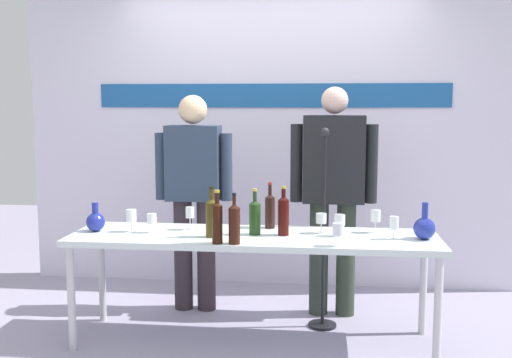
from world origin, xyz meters
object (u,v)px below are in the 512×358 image
wine_bottle_2 (255,216)px  wine_bottle_5 (212,216)px  wine_glass_left_1 (131,216)px  wine_glass_right_4 (376,216)px  decanter_blue_left (96,221)px  display_table (253,243)px  wine_bottle_1 (234,223)px  microphone_stand (323,263)px  wine_glass_right_1 (321,219)px  wine_glass_right_2 (394,223)px  wine_glass_right_3 (338,229)px  wine_glass_left_2 (152,219)px  decanter_blue_right (424,227)px  presenter_right (333,186)px  wine_bottle_0 (283,214)px  presenter_left (194,189)px  wine_glass_right_0 (340,220)px  wine_bottle_4 (217,221)px  wine_bottle_3 (270,210)px  wine_glass_left_0 (190,213)px

wine_bottle_2 → wine_bottle_5: (-0.27, -0.11, 0.01)m
wine_glass_left_1 → wine_glass_right_4: bearing=5.4°
decanter_blue_left → display_table: bearing=0.4°
wine_bottle_1 → microphone_stand: (0.54, 0.59, -0.39)m
wine_glass_right_1 → wine_glass_right_2: (0.46, -0.12, 0.00)m
wine_glass_right_3 → wine_glass_left_1: bearing=169.1°
wine_glass_left_2 → wine_glass_right_3: size_ratio=0.91×
decanter_blue_right → wine_glass_right_3: 0.60m
wine_glass_left_2 → display_table: bearing=0.6°
presenter_right → wine_bottle_1: size_ratio=5.40×
wine_bottle_0 → decanter_blue_left: bearing=-179.2°
wine_glass_left_1 → wine_glass_right_1: wine_glass_left_1 is taller
wine_glass_right_1 → microphone_stand: bearing=85.7°
presenter_left → wine_glass_right_0: size_ratio=11.51×
decanter_blue_left → wine_bottle_1: wine_bottle_1 is taller
wine_bottle_2 → wine_glass_right_0: bearing=0.7°
decanter_blue_right → wine_glass_left_1: size_ratio=1.57×
wine_bottle_0 → wine_glass_left_1: bearing=-179.7°
wine_bottle_0 → wine_bottle_4: size_ratio=0.98×
wine_bottle_3 → wine_bottle_4: size_ratio=0.96×
wine_bottle_0 → wine_glass_right_0: (0.36, 0.01, -0.04)m
display_table → wine_bottle_3: size_ratio=7.53×
wine_bottle_1 → microphone_stand: bearing=47.5°
wine_glass_left_1 → wine_bottle_1: bearing=-20.3°
display_table → wine_glass_right_3: size_ratio=17.00×
presenter_right → wine_glass_right_1: (-0.08, -0.50, -0.15)m
wine_glass_left_0 → wine_glass_left_2: bearing=-152.4°
wine_bottle_5 → wine_glass_left_2: 0.43m
wine_bottle_3 → wine_glass_left_0: bearing=-168.2°
decanter_blue_left → wine_glass_left_2: size_ratio=1.52×
display_table → wine_glass_right_2: wine_glass_right_2 is taller
wine_glass_left_1 → wine_bottle_3: bearing=13.5°
wine_glass_left_2 → presenter_left: bearing=75.7°
presenter_left → wine_glass_right_1: 1.09m
wine_glass_left_0 → wine_glass_right_4: bearing=2.1°
wine_bottle_5 → wine_glass_left_0: (-0.19, 0.21, -0.02)m
wine_bottle_0 → presenter_right: bearing=60.7°
wine_glass_right_2 → wine_glass_right_4: bearing=118.1°
wine_bottle_2 → wine_glass_right_2: size_ratio=2.07×
decanter_blue_right → wine_glass_right_4: decanter_blue_right is taller
wine_bottle_0 → wine_bottle_3: wine_bottle_0 is taller
wine_glass_left_1 → wine_glass_right_2: (1.72, -0.04, -0.01)m
wine_bottle_0 → wine_glass_right_2: wine_bottle_0 is taller
display_table → wine_glass_right_1: wine_glass_right_1 is taller
wine_glass_right_1 → wine_bottle_4: bearing=-150.2°
wine_glass_left_2 → wine_glass_right_0: wine_glass_right_0 is taller
wine_glass_right_1 → wine_bottle_3: bearing=159.7°
wine_glass_right_0 → wine_glass_right_3: size_ratio=1.01×
wine_bottle_2 → wine_glass_right_4: bearing=10.3°
wine_bottle_1 → wine_glass_right_1: wine_bottle_1 is taller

